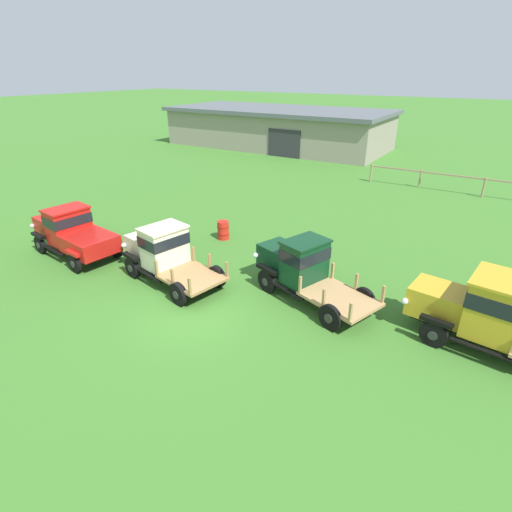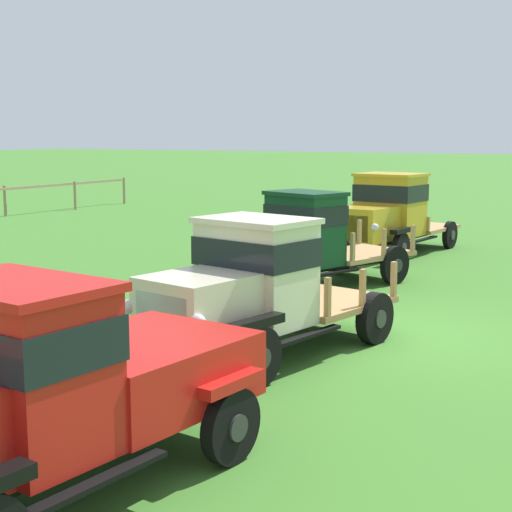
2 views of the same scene
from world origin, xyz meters
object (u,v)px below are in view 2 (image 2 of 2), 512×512
object	(u,v)px
vintage_truck_foreground_near	(39,389)
oil_drum_beside_row	(18,306)
vintage_truck_midrow_center	(300,240)
vintage_truck_second_in_line	(250,288)
vintage_truck_far_side	(387,213)

from	to	relation	value
vintage_truck_foreground_near	oil_drum_beside_row	xyz separation A→B (m)	(4.33, 4.74, -0.59)
vintage_truck_midrow_center	vintage_truck_foreground_near	bearing A→B (deg)	-167.66
vintage_truck_foreground_near	vintage_truck_second_in_line	xyz separation A→B (m)	(4.69, 0.50, 0.05)
vintage_truck_foreground_near	vintage_truck_second_in_line	size ratio (longest dim) A/B	1.01
vintage_truck_midrow_center	vintage_truck_far_side	xyz separation A→B (m)	(5.62, 0.13, 0.07)
vintage_truck_midrow_center	vintage_truck_far_side	distance (m)	5.62
vintage_truck_midrow_center	vintage_truck_second_in_line	bearing A→B (deg)	-162.02
vintage_truck_midrow_center	oil_drum_beside_row	bearing A→B (deg)	153.45
vintage_truck_foreground_near	vintage_truck_far_side	bearing A→B (deg)	8.34
vintage_truck_foreground_near	vintage_truck_far_side	size ratio (longest dim) A/B	0.91
vintage_truck_far_side	vintage_truck_foreground_near	bearing A→B (deg)	-171.66
vintage_truck_second_in_line	vintage_truck_foreground_near	bearing A→B (deg)	-173.86
vintage_truck_second_in_line	vintage_truck_midrow_center	distance (m)	5.18
vintage_truck_foreground_near	vintage_truck_midrow_center	world-z (taller)	vintage_truck_midrow_center
vintage_truck_second_in_line	vintage_truck_midrow_center	size ratio (longest dim) A/B	0.96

